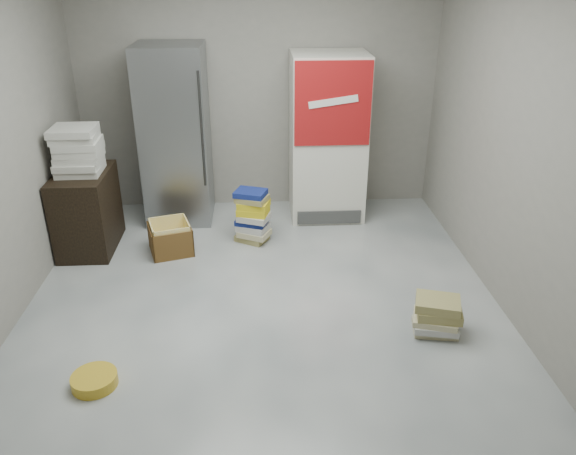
# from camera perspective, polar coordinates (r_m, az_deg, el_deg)

# --- Properties ---
(ground) EXTENTS (5.00, 5.00, 0.00)m
(ground) POSITION_cam_1_polar(r_m,az_deg,el_deg) (4.64, -2.45, -9.32)
(ground) COLOR beige
(ground) RESTS_ON ground
(room_shell) EXTENTS (4.04, 5.04, 2.82)m
(room_shell) POSITION_cam_1_polar(r_m,az_deg,el_deg) (3.91, -2.94, 12.90)
(room_shell) COLOR gray
(room_shell) RESTS_ON ground
(steel_fridge) EXTENTS (0.70, 0.72, 1.90)m
(steel_fridge) POSITION_cam_1_polar(r_m,az_deg,el_deg) (6.25, -11.35, 9.16)
(steel_fridge) COLOR gray
(steel_fridge) RESTS_ON ground
(coke_cooler) EXTENTS (0.80, 0.73, 1.80)m
(coke_cooler) POSITION_cam_1_polar(r_m,az_deg,el_deg) (6.24, 4.04, 9.13)
(coke_cooler) COLOR silver
(coke_cooler) RESTS_ON ground
(wood_shelf) EXTENTS (0.50, 0.80, 0.80)m
(wood_shelf) POSITION_cam_1_polar(r_m,az_deg,el_deg) (5.93, -19.73, 1.60)
(wood_shelf) COLOR black
(wood_shelf) RESTS_ON ground
(supply_box_stack) EXTENTS (0.44, 0.44, 0.45)m
(supply_box_stack) POSITION_cam_1_polar(r_m,az_deg,el_deg) (5.72, -20.58, 7.36)
(supply_box_stack) COLOR silver
(supply_box_stack) RESTS_ON wood_shelf
(phonebook_stack_main) EXTENTS (0.40, 0.38, 0.56)m
(phonebook_stack_main) POSITION_cam_1_polar(r_m,az_deg,el_deg) (5.77, -3.60, 1.16)
(phonebook_stack_main) COLOR #94894F
(phonebook_stack_main) RESTS_ON ground
(phonebook_stack_side) EXTENTS (0.42, 0.36, 0.30)m
(phonebook_stack_side) POSITION_cam_1_polar(r_m,az_deg,el_deg) (4.56, 14.88, -8.68)
(phonebook_stack_side) COLOR #BEB387
(phonebook_stack_side) RESTS_ON ground
(cardboard_box) EXTENTS (0.50, 0.50, 0.32)m
(cardboard_box) POSITION_cam_1_polar(r_m,az_deg,el_deg) (5.72, -11.84, -1.22)
(cardboard_box) COLOR yellow
(cardboard_box) RESTS_ON ground
(bucket_lid) EXTENTS (0.35, 0.35, 0.08)m
(bucket_lid) POSITION_cam_1_polar(r_m,az_deg,el_deg) (4.20, -19.07, -14.46)
(bucket_lid) COLOR gold
(bucket_lid) RESTS_ON ground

